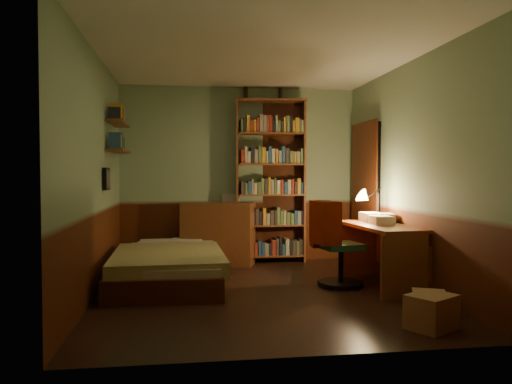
{
  "coord_description": "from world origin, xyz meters",
  "views": [
    {
      "loc": [
        -0.82,
        -5.43,
        1.3
      ],
      "look_at": [
        0.0,
        0.25,
        1.1
      ],
      "focal_mm": 35.0,
      "sensor_mm": 36.0,
      "label": 1
    }
  ],
  "objects": [
    {
      "name": "bottle_right",
      "position": [
        0.62,
        1.96,
        2.51
      ],
      "size": [
        0.07,
        0.07,
        0.21
      ],
      "primitive_type": "cylinder",
      "rotation": [
        0.0,
        0.0,
        0.21
      ],
      "color": "black",
      "rests_on": "bookshelf"
    },
    {
      "name": "wall_front",
      "position": [
        0.0,
        -2.01,
        1.3
      ],
      "size": [
        3.5,
        0.02,
        2.6
      ],
      "primitive_type": "cube",
      "color": "gray",
      "rests_on": "ground"
    },
    {
      "name": "red_jacket",
      "position": [
        0.73,
        0.1,
        1.25
      ],
      "size": [
        0.25,
        0.43,
        0.49
      ],
      "primitive_type": "cube",
      "rotation": [
        0.0,
        0.0,
        0.05
      ],
      "color": "#A42200",
      "rests_on": "office_chair"
    },
    {
      "name": "bookshelf",
      "position": [
        0.45,
        1.85,
        1.2
      ],
      "size": [
        1.06,
        0.42,
        2.4
      ],
      "primitive_type": "cube",
      "rotation": [
        0.0,
        0.0,
        -0.1
      ],
      "color": "brown",
      "rests_on": "ground"
    },
    {
      "name": "ceiling",
      "position": [
        0.0,
        0.0,
        2.61
      ],
      "size": [
        3.5,
        4.0,
        0.02
      ],
      "primitive_type": "cube",
      "color": "silver",
      "rests_on": "wall_back"
    },
    {
      "name": "cardboard_box_b",
      "position": [
        1.45,
        -1.08,
        0.1
      ],
      "size": [
        0.37,
        0.34,
        0.21
      ],
      "primitive_type": "cube",
      "rotation": [
        0.0,
        0.0,
        -0.39
      ],
      "color": "#98774D",
      "rests_on": "ground"
    },
    {
      "name": "desk_lamp",
      "position": [
        1.6,
        0.54,
        0.98
      ],
      "size": [
        0.18,
        0.18,
        0.52
      ],
      "primitive_type": "cone",
      "rotation": [
        0.0,
        0.0,
        -0.19
      ],
      "color": "black",
      "rests_on": "desk"
    },
    {
      "name": "paper_stack",
      "position": [
        1.62,
        0.38,
        0.77
      ],
      "size": [
        0.23,
        0.29,
        0.11
      ],
      "primitive_type": "cube",
      "rotation": [
        0.0,
        0.0,
        -0.14
      ],
      "color": "silver",
      "rests_on": "desk"
    },
    {
      "name": "doorway",
      "position": [
        1.72,
        1.3,
        1.0
      ],
      "size": [
        0.06,
        0.9,
        2.0
      ],
      "primitive_type": "cube",
      "color": "black",
      "rests_on": "ground"
    },
    {
      "name": "wall_shelf_upper",
      "position": [
        -1.64,
        1.1,
        1.95
      ],
      "size": [
        0.2,
        0.9,
        0.03
      ],
      "primitive_type": "cube",
      "color": "brown",
      "rests_on": "wall_left"
    },
    {
      "name": "dresser",
      "position": [
        -0.33,
        1.77,
        0.45
      ],
      "size": [
        1.11,
        0.78,
        0.9
      ],
      "primitive_type": "cube",
      "rotation": [
        0.0,
        0.0,
        -0.29
      ],
      "color": "brown",
      "rests_on": "ground"
    },
    {
      "name": "wall_back",
      "position": [
        0.0,
        2.01,
        1.3
      ],
      "size": [
        3.5,
        0.02,
        2.6
      ],
      "primitive_type": "cube",
      "color": "gray",
      "rests_on": "ground"
    },
    {
      "name": "mini_stereo",
      "position": [
        -0.13,
        1.89,
        0.96
      ],
      "size": [
        0.28,
        0.24,
        0.13
      ],
      "primitive_type": "cube",
      "rotation": [
        0.0,
        0.0,
        -0.27
      ],
      "color": "#B2B2B7",
      "rests_on": "dresser"
    },
    {
      "name": "bed",
      "position": [
        -1.01,
        0.69,
        0.33
      ],
      "size": [
        1.26,
        2.28,
        0.67
      ],
      "primitive_type": "cube",
      "rotation": [
        0.0,
        0.0,
        -0.03
      ],
      "color": "olive",
      "rests_on": "ground"
    },
    {
      "name": "door_trim",
      "position": [
        1.69,
        1.3,
        1.0
      ],
      "size": [
        0.02,
        0.98,
        2.08
      ],
      "primitive_type": "cube",
      "color": "#3A1809",
      "rests_on": "ground"
    },
    {
      "name": "wall_right",
      "position": [
        1.76,
        0.0,
        1.3
      ],
      "size": [
        0.02,
        4.0,
        2.6
      ],
      "primitive_type": "cube",
      "color": "gray",
      "rests_on": "ground"
    },
    {
      "name": "wall_shelf_lower",
      "position": [
        -1.64,
        1.1,
        1.6
      ],
      "size": [
        0.2,
        0.9,
        0.03
      ],
      "primitive_type": "cube",
      "color": "brown",
      "rests_on": "wall_left"
    },
    {
      "name": "bottle_left",
      "position": [
        0.09,
        1.96,
        2.51
      ],
      "size": [
        0.06,
        0.06,
        0.21
      ],
      "primitive_type": "cylinder",
      "rotation": [
        0.0,
        0.0,
        0.15
      ],
      "color": "black",
      "rests_on": "bookshelf"
    },
    {
      "name": "wall_left",
      "position": [
        -1.76,
        0.0,
        1.3
      ],
      "size": [
        0.02,
        4.0,
        2.6
      ],
      "primitive_type": "cube",
      "color": "gray",
      "rests_on": "ground"
    },
    {
      "name": "desk",
      "position": [
        1.44,
        0.09,
        0.36
      ],
      "size": [
        0.65,
        1.38,
        0.72
      ],
      "primitive_type": "cube",
      "rotation": [
        0.0,
        0.0,
        0.07
      ],
      "color": "brown",
      "rests_on": "ground"
    },
    {
      "name": "office_chair",
      "position": [
        0.98,
        0.14,
        0.5
      ],
      "size": [
        0.56,
        0.51,
        1.01
      ],
      "primitive_type": "cube",
      "rotation": [
        0.0,
        0.0,
        0.14
      ],
      "color": "#295438",
      "rests_on": "ground"
    },
    {
      "name": "framed_picture",
      "position": [
        -1.72,
        0.6,
        1.25
      ],
      "size": [
        0.04,
        0.32,
        0.26
      ],
      "primitive_type": "cube",
      "color": "black",
      "rests_on": "wall_left"
    },
    {
      "name": "floor",
      "position": [
        0.0,
        0.0,
        -0.01
      ],
      "size": [
        3.5,
        4.0,
        0.02
      ],
      "primitive_type": "cube",
      "color": "black",
      "rests_on": "ground"
    },
    {
      "name": "cardboard_box_a",
      "position": [
        1.24,
        -1.52,
        0.14
      ],
      "size": [
        0.49,
        0.46,
        0.29
      ],
      "primitive_type": "cube",
      "rotation": [
        0.0,
        0.0,
        0.53
      ],
      "color": "#98774D",
      "rests_on": "ground"
    }
  ]
}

